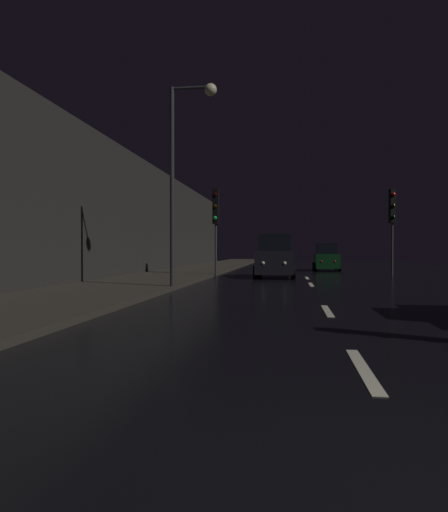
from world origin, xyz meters
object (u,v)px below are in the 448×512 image
(car_distant_taillights, at_px, (326,258))
(car_approaching_headlights, at_px, (275,258))
(traffic_light_far_left, at_px, (216,213))
(streetlamp_overhead, at_px, (184,155))
(traffic_light_far_right, at_px, (392,213))

(car_distant_taillights, bearing_deg, car_approaching_headlights, 159.38)
(traffic_light_far_left, height_order, streetlamp_overhead, streetlamp_overhead)
(traffic_light_far_right, distance_m, streetlamp_overhead, 14.84)
(car_approaching_headlights, height_order, car_distant_taillights, car_approaching_headlights)
(traffic_light_far_right, distance_m, car_distant_taillights, 7.37)
(streetlamp_overhead, height_order, car_approaching_headlights, streetlamp_overhead)
(traffic_light_far_right, relative_size, streetlamp_overhead, 0.67)
(traffic_light_far_right, bearing_deg, car_distant_taillights, -161.55)
(traffic_light_far_right, relative_size, car_approaching_headlights, 1.09)
(traffic_light_far_right, bearing_deg, traffic_light_far_left, -85.23)
(traffic_light_far_left, xyz_separation_m, car_distant_taillights, (6.50, 8.54, -2.57))
(traffic_light_far_left, relative_size, streetlamp_overhead, 0.65)
(streetlamp_overhead, relative_size, car_distant_taillights, 1.92)
(traffic_light_far_left, bearing_deg, car_approaching_headlights, 91.29)
(traffic_light_far_left, xyz_separation_m, streetlamp_overhead, (0.25, -8.89, 1.40))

